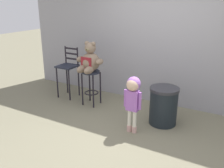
% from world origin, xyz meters
% --- Properties ---
extents(ground_plane, '(24.00, 24.00, 0.00)m').
position_xyz_m(ground_plane, '(0.00, 0.00, 0.00)').
color(ground_plane, '#746F58').
extents(building_wall, '(6.54, 0.30, 3.20)m').
position_xyz_m(building_wall, '(0.00, 1.80, 1.60)').
color(building_wall, '#939299').
rests_on(building_wall, ground_plane).
extents(bar_stool_with_teddy, '(0.36, 0.36, 0.73)m').
position_xyz_m(bar_stool_with_teddy, '(-1.18, 0.87, 0.52)').
color(bar_stool_with_teddy, '#1D2230').
rests_on(bar_stool_with_teddy, ground_plane).
extents(teddy_bear, '(0.59, 0.53, 0.61)m').
position_xyz_m(teddy_bear, '(-1.18, 0.84, 0.95)').
color(teddy_bear, '#806A56').
rests_on(teddy_bear, bar_stool_with_teddy).
extents(child_walking, '(0.31, 0.25, 0.97)m').
position_xyz_m(child_walking, '(0.07, 0.23, 0.70)').
color(child_walking, '#D3A199').
rests_on(child_walking, ground_plane).
extents(trash_bin, '(0.51, 0.51, 0.68)m').
position_xyz_m(trash_bin, '(0.42, 0.78, 0.34)').
color(trash_bin, black).
rests_on(trash_bin, ground_plane).
extents(bar_chair_empty, '(0.40, 0.40, 1.12)m').
position_xyz_m(bar_chair_empty, '(-1.88, 1.00, 0.65)').
color(bar_chair_empty, '#1D2230').
rests_on(bar_chair_empty, ground_plane).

